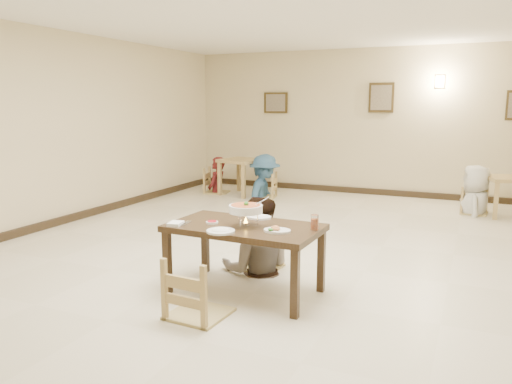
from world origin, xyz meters
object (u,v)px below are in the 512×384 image
at_px(chair_far, 261,230).
at_px(bg_chair_rl, 476,188).
at_px(bg_table_right, 510,185).
at_px(drink_glass, 315,223).
at_px(bg_table_left, 241,166).
at_px(curry_warmer, 246,209).
at_px(bg_diner_a, 216,157).
at_px(main_table, 244,233).
at_px(bg_chair_lr, 265,174).
at_px(chair_near, 198,259).
at_px(main_diner, 257,197).
at_px(bg_diner_b, 265,154).
at_px(bg_diner_c, 478,165).
at_px(bg_chair_ll, 217,169).

bearing_deg(chair_far, bg_chair_rl, 66.72).
bearing_deg(bg_table_right, chair_far, -123.17).
relative_size(drink_glass, bg_table_left, 0.17).
bearing_deg(curry_warmer, bg_diner_a, 121.36).
relative_size(main_table, bg_chair_lr, 1.59).
bearing_deg(drink_glass, bg_chair_rl, 74.14).
xyz_separation_m(curry_warmer, bg_table_left, (-2.45, 4.97, -0.26)).
distance_m(chair_near, bg_table_right, 6.22).
relative_size(chair_near, main_diner, 0.62).
bearing_deg(bg_diner_b, bg_diner_c, -92.49).
bearing_deg(bg_chair_rl, bg_chair_ll, 94.87).
xyz_separation_m(drink_glass, bg_chair_ll, (-3.68, 4.82, -0.26)).
bearing_deg(bg_chair_ll, main_table, -161.29).
height_order(bg_chair_ll, bg_diner_c, bg_diner_c).
xyz_separation_m(main_table, bg_chair_lr, (-1.85, 4.84, -0.14)).
relative_size(drink_glass, bg_diner_c, 0.09).
height_order(chair_far, bg_diner_c, bg_diner_c).
height_order(chair_far, main_diner, main_diner).
bearing_deg(chair_near, bg_table_left, -64.38).
bearing_deg(bg_diner_a, bg_diner_c, 84.83).
bearing_deg(bg_table_right, bg_diner_b, -179.03).
height_order(bg_table_left, bg_diner_b, bg_diner_b).
bearing_deg(chair_far, bg_diner_c, 66.72).
height_order(bg_table_right, bg_chair_rl, bg_chair_rl).
relative_size(chair_near, bg_diner_c, 0.62).
bearing_deg(bg_diner_a, bg_chair_lr, 81.51).
bearing_deg(bg_diner_a, chair_far, 28.81).
xyz_separation_m(bg_table_right, bg_diner_a, (-5.56, -0.01, 0.23)).
bearing_deg(bg_diner_c, bg_table_right, 86.51).
xyz_separation_m(bg_chair_lr, bg_diner_b, (0.00, 0.00, 0.41)).
bearing_deg(bg_diner_a, main_table, 25.84).
bearing_deg(chair_far, main_diner, -95.08).
bearing_deg(bg_chair_rl, drink_glass, 168.73).
relative_size(bg_table_right, bg_diner_c, 0.49).
bearing_deg(bg_chair_lr, drink_glass, 17.71).
bearing_deg(bg_table_left, bg_diner_a, -178.24).
bearing_deg(main_diner, bg_diner_c, -139.01).
bearing_deg(bg_chair_lr, bg_chair_ll, -103.46).
relative_size(bg_chair_rl, bg_diner_c, 0.53).
distance_m(bg_table_right, bg_chair_lr, 4.43).
bearing_deg(bg_chair_lr, main_table, 10.47).
xyz_separation_m(main_table, bg_diner_c, (2.07, 4.93, 0.23)).
height_order(bg_table_right, bg_chair_ll, bg_chair_ll).
distance_m(chair_near, bg_diner_b, 5.79).
xyz_separation_m(bg_chair_ll, bg_chair_rl, (5.05, 0.02, -0.06)).
bearing_deg(bg_diner_c, chair_near, -23.84).
xyz_separation_m(chair_near, bg_diner_b, (-1.71, 5.52, 0.35)).
xyz_separation_m(curry_warmer, bg_table_right, (2.55, 4.96, -0.33)).
relative_size(bg_table_left, bg_chair_ll, 0.89).
height_order(bg_diner_a, bg_diner_b, bg_diner_b).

